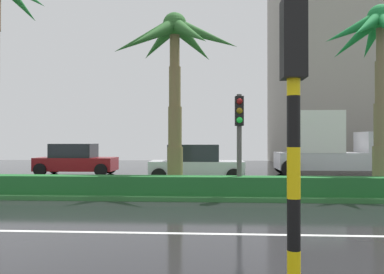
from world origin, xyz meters
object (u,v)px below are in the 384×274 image
palm_tree_centre_left (174,54)px  box_truck_lead (335,147)px  palm_tree_centre (379,39)px  car_in_traffic_second (76,160)px  car_in_traffic_third (196,164)px  traffic_signal_foreground (293,89)px  traffic_signal_median_right (239,125)px

palm_tree_centre_left → box_truck_lead: 11.01m
box_truck_lead → palm_tree_centre: bearing=-93.6°
car_in_traffic_second → car_in_traffic_third: (6.84, -3.08, 0.00)m
palm_tree_centre_left → traffic_signal_foreground: (2.48, -9.77, -2.66)m
car_in_traffic_third → box_truck_lead: size_ratio=0.67×
traffic_signal_foreground → palm_tree_centre: bearing=-117.4°
palm_tree_centre → car_in_traffic_third: palm_tree_centre is taller
palm_tree_centre_left → palm_tree_centre: (7.58, 0.06, 0.45)m
palm_tree_centre_left → car_in_traffic_second: bearing=134.0°
traffic_signal_foreground → car_in_traffic_third: (-1.82, 13.08, -1.72)m
traffic_signal_median_right → car_in_traffic_second: 11.97m
traffic_signal_foreground → box_truck_lead: bearing=-108.6°
palm_tree_centre → traffic_signal_foreground: palm_tree_centre is taller
palm_tree_centre → box_truck_lead: (0.41, 6.56, -4.11)m
traffic_signal_median_right → traffic_signal_foreground: (0.16, -7.88, 0.15)m
car_in_traffic_third → box_truck_lead: box_truck_lead is taller
traffic_signal_median_right → traffic_signal_foreground: 7.89m
palm_tree_centre → traffic_signal_median_right: size_ratio=2.07×
palm_tree_centre_left → traffic_signal_median_right: bearing=-39.1°
palm_tree_centre_left → palm_tree_centre: bearing=0.5°
palm_tree_centre → palm_tree_centre_left: bearing=-179.5°
traffic_signal_median_right → traffic_signal_foreground: traffic_signal_foreground is taller
palm_tree_centre → traffic_signal_median_right: palm_tree_centre is taller
palm_tree_centre_left → traffic_signal_foreground: bearing=-75.8°
palm_tree_centre → traffic_signal_foreground: size_ratio=1.83×
palm_tree_centre → traffic_signal_foreground: (-5.10, -9.83, -3.11)m
traffic_signal_median_right → box_truck_lead: size_ratio=0.51×
car_in_traffic_second → box_truck_lead: box_truck_lead is taller
traffic_signal_median_right → car_in_traffic_second: bearing=135.8°
palm_tree_centre → car_in_traffic_third: 9.05m
palm_tree_centre → car_in_traffic_second: size_ratio=1.57×
palm_tree_centre_left → traffic_signal_median_right: size_ratio=2.02×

